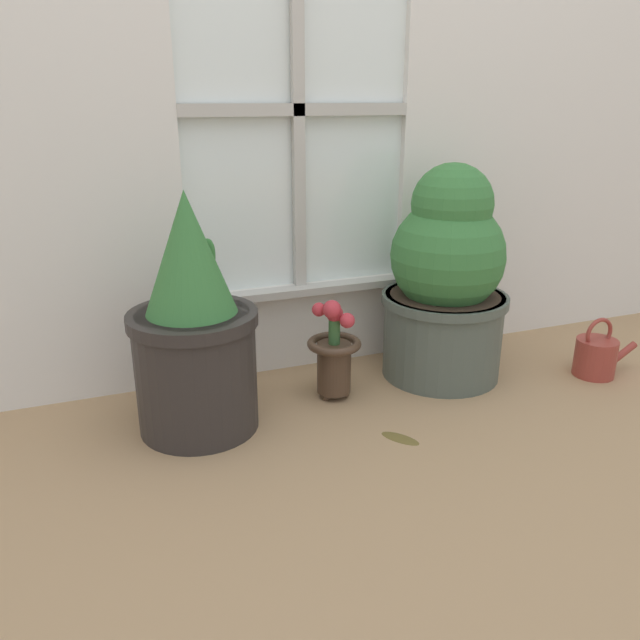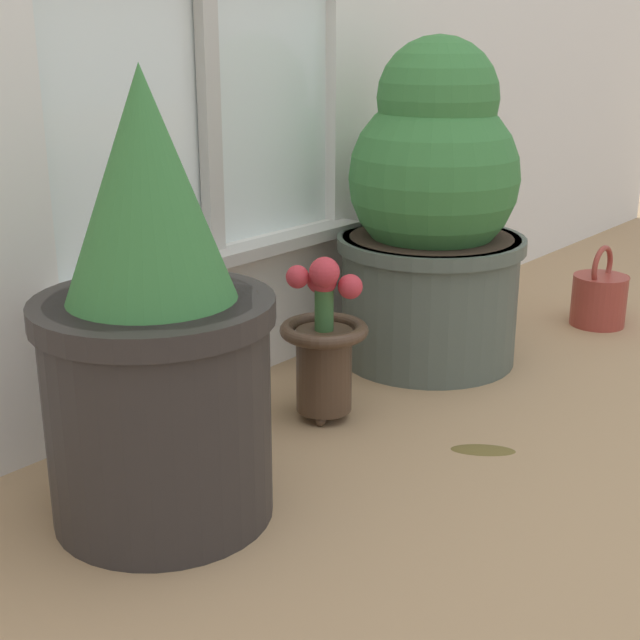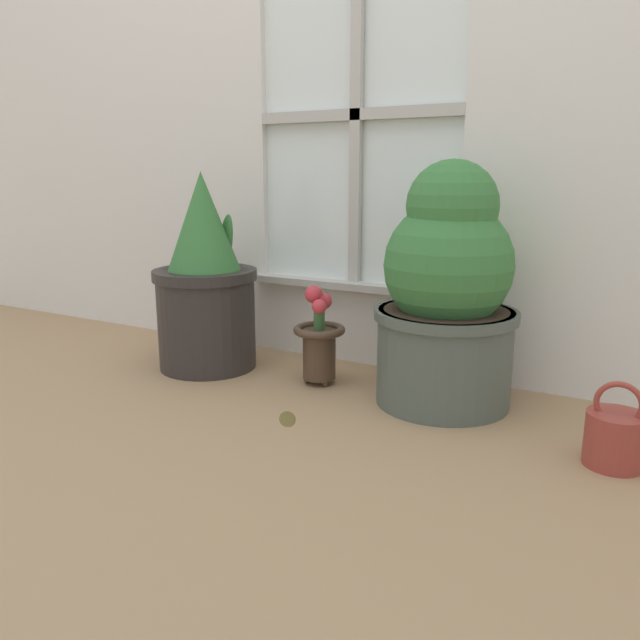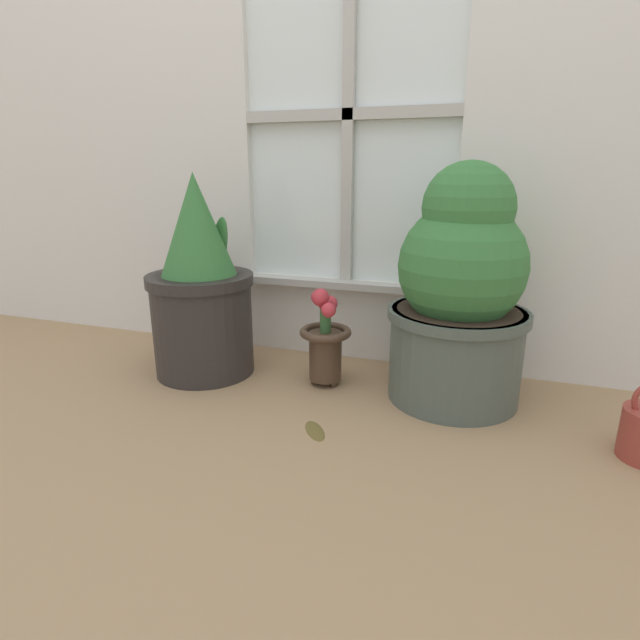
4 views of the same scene
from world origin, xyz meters
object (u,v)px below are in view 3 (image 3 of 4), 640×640
object	(u,v)px
flower_vase	(319,338)
potted_plant_right	(447,294)
potted_plant_left	(205,285)
watering_can	(616,438)

from	to	relation	value
flower_vase	potted_plant_right	bearing A→B (deg)	4.15
potted_plant_right	flower_vase	distance (m)	0.42
potted_plant_left	potted_plant_right	bearing A→B (deg)	4.34
potted_plant_right	watering_can	xyz separation A→B (m)	(0.46, -0.19, -0.25)
potted_plant_left	watering_can	distance (m)	1.29
flower_vase	watering_can	size ratio (longest dim) A/B	1.33
potted_plant_left	flower_vase	distance (m)	0.43
potted_plant_right	potted_plant_left	bearing A→B (deg)	-175.66
potted_plant_right	flower_vase	size ratio (longest dim) A/B	2.18
potted_plant_left	potted_plant_right	size ratio (longest dim) A/B	0.95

